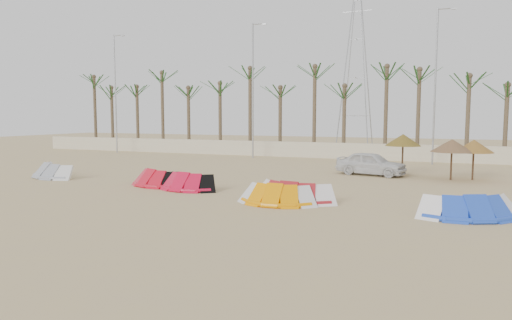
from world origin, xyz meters
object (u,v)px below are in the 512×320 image
at_px(kite_grey, 57,169).
at_px(parasol_left, 403,140).
at_px(parasol_right, 474,146).
at_px(car, 371,163).
at_px(kite_red_left, 158,177).
at_px(kite_blue, 470,205).
at_px(kite_red_right, 294,190).
at_px(kite_orange, 279,193).
at_px(parasol_mid, 452,146).
at_px(kite_red_mid, 189,180).

bearing_deg(kite_grey, parasol_left, 24.42).
bearing_deg(kite_grey, parasol_right, 18.82).
height_order(parasol_left, car, parasol_left).
distance_m(kite_red_left, kite_blue, 14.44).
xyz_separation_m(kite_red_right, parasol_left, (3.49, 10.19, 1.66)).
height_order(kite_red_left, parasol_right, parasol_right).
bearing_deg(kite_red_left, kite_grey, 176.35).
xyz_separation_m(kite_orange, parasol_right, (7.63, 10.26, 1.44)).
height_order(kite_red_left, car, car).
height_order(parasol_mid, parasol_right, parasol_mid).
distance_m(kite_red_mid, kite_blue, 12.25).
relative_size(kite_red_left, kite_blue, 0.90).
xyz_separation_m(kite_red_left, parasol_left, (11.18, 8.81, 1.66)).
bearing_deg(parasol_left, kite_red_left, -141.75).
xyz_separation_m(kite_grey, parasol_left, (18.40, 8.35, 1.66)).
relative_size(kite_blue, parasol_mid, 1.74).
bearing_deg(car, kite_red_mid, 151.84).
height_order(kite_red_mid, kite_blue, same).
distance_m(kite_grey, kite_red_left, 7.23).
bearing_deg(parasol_left, car, -155.28).
bearing_deg(kite_grey, kite_red_mid, -5.97).
bearing_deg(kite_grey, kite_red_right, -7.01).
bearing_deg(kite_red_right, kite_blue, -5.77).
xyz_separation_m(parasol_left, parasol_mid, (2.64, -1.27, -0.19)).
bearing_deg(kite_red_right, kite_orange, -113.50).
xyz_separation_m(parasol_mid, car, (-4.35, 0.49, -1.19)).
distance_m(kite_blue, parasol_left, 11.41).
xyz_separation_m(kite_grey, kite_red_mid, (9.36, -0.98, -0.00)).
bearing_deg(kite_red_left, car, 40.28).
bearing_deg(kite_red_right, parasol_mid, 55.45).
distance_m(kite_red_left, kite_red_mid, 2.21).
distance_m(parasol_right, car, 5.58).
bearing_deg(parasol_left, kite_grey, -155.58).
xyz_separation_m(kite_grey, kite_red_right, (14.90, -1.83, -0.00)).
bearing_deg(kite_red_right, kite_grey, 172.99).
relative_size(kite_red_mid, parasol_mid, 1.47).
bearing_deg(car, kite_red_right, -178.29).
distance_m(kite_orange, car, 10.51).
height_order(kite_grey, parasol_right, parasol_right).
distance_m(kite_grey, parasol_mid, 22.25).
xyz_separation_m(kite_red_mid, parasol_left, (9.04, 9.33, 1.66)).
distance_m(kite_grey, kite_red_mid, 9.41).
bearing_deg(kite_grey, kite_orange, -10.60).
height_order(kite_blue, parasol_mid, parasol_mid).
bearing_deg(parasol_right, parasol_mid, -157.15).
relative_size(parasol_left, car, 0.60).
relative_size(kite_orange, parasol_left, 1.28).
bearing_deg(kite_orange, parasol_right, 53.39).
height_order(kite_red_left, kite_orange, same).
height_order(kite_blue, parasol_right, parasol_right).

